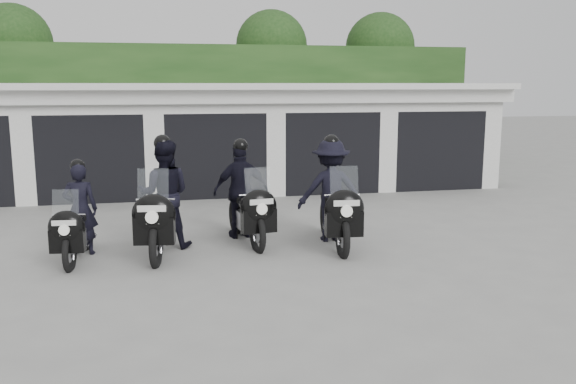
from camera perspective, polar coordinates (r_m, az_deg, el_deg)
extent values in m
plane|color=gray|center=(10.66, -3.89, -5.98)|extent=(80.00, 80.00, 0.00)
cube|color=white|center=(18.77, -7.56, 5.29)|extent=(16.00, 6.00, 2.80)
cube|color=white|center=(18.50, -7.62, 9.81)|extent=(16.40, 6.80, 0.16)
cube|color=white|center=(15.47, -6.74, 8.93)|extent=(16.40, 0.12, 0.40)
cube|color=black|center=(15.95, -6.63, -0.18)|extent=(16.00, 0.06, 0.24)
cube|color=white|center=(16.21, -23.42, 3.79)|extent=(0.50, 0.50, 2.80)
cube|color=black|center=(17.04, -17.54, 3.41)|extent=(2.60, 2.60, 2.20)
cube|color=white|center=(15.90, -18.17, 7.99)|extent=(2.60, 0.50, 0.60)
cube|color=white|center=(15.88, -12.38, 4.27)|extent=(0.50, 0.50, 2.80)
cube|color=black|center=(17.01, -7.08, 3.79)|extent=(2.60, 2.60, 2.20)
cube|color=white|center=(15.87, -6.86, 8.41)|extent=(2.60, 0.50, 0.60)
cube|color=white|center=(16.15, -1.28, 4.60)|extent=(0.50, 0.50, 2.80)
cube|color=black|center=(17.54, 3.09, 4.04)|extent=(2.60, 2.60, 2.20)
cube|color=white|center=(16.43, 4.09, 8.52)|extent=(2.60, 0.50, 0.60)
cube|color=white|center=(16.99, 9.09, 4.75)|extent=(0.50, 0.50, 2.80)
cube|color=black|center=(18.57, 12.40, 4.16)|extent=(2.60, 2.60, 2.20)
cube|color=white|center=(17.54, 13.98, 8.35)|extent=(2.60, 0.50, 0.60)
cube|color=white|center=(18.32, 18.22, 4.75)|extent=(0.50, 0.50, 2.80)
cube|color=#1A3914|center=(22.71, -8.39, 7.99)|extent=(20.00, 2.00, 4.30)
sphere|color=#1A3914|center=(24.73, -24.35, 12.60)|extent=(2.80, 2.80, 2.80)
cylinder|color=black|center=(24.72, -23.88, 6.24)|extent=(0.24, 0.24, 3.30)
sphere|color=#1A3914|center=(24.59, -1.56, 13.49)|extent=(2.80, 2.80, 2.80)
cylinder|color=black|center=(24.58, -1.53, 7.08)|extent=(0.24, 0.24, 3.30)
sphere|color=#1A3914|center=(25.78, 8.60, 13.23)|extent=(2.80, 2.80, 2.80)
cylinder|color=black|center=(25.77, 8.44, 7.11)|extent=(0.24, 0.24, 3.30)
torus|color=black|center=(10.39, -19.78, -5.37)|extent=(0.16, 0.68, 0.67)
torus|color=black|center=(11.64, -18.33, -3.66)|extent=(0.16, 0.68, 0.67)
cube|color=#AFAEB4|center=(11.01, -19.01, -4.12)|extent=(0.28, 0.52, 0.29)
cube|color=black|center=(11.03, -18.99, -4.88)|extent=(0.18, 1.19, 0.06)
ellipsoid|color=black|center=(10.80, -19.28, -2.72)|extent=(0.34, 0.55, 0.26)
cube|color=black|center=(11.17, -18.85, -2.18)|extent=(0.28, 0.52, 0.09)
ellipsoid|color=black|center=(10.22, -20.01, -3.15)|extent=(0.60, 0.35, 0.55)
cube|color=black|center=(10.27, -19.94, -4.30)|extent=(0.55, 0.25, 0.37)
cube|color=#B2BFC6|center=(10.17, -20.10, -1.10)|extent=(0.41, 0.14, 0.47)
cylinder|color=silver|center=(10.36, -19.84, -2.03)|extent=(0.51, 0.07, 0.03)
cube|color=silver|center=(10.05, -20.25, -2.74)|extent=(0.37, 0.05, 0.08)
cube|color=silver|center=(10.11, -20.16, -3.62)|extent=(0.17, 0.03, 0.09)
imported|color=black|center=(11.16, -18.87, -1.53)|extent=(0.62, 0.44, 1.61)
sphere|color=black|center=(11.04, -19.09, 2.31)|extent=(0.25, 0.25, 0.25)
torus|color=black|center=(10.24, -12.26, -4.85)|extent=(0.24, 0.83, 0.82)
torus|color=black|center=(11.80, -11.09, -2.83)|extent=(0.24, 0.83, 0.82)
cube|color=#AFAEB4|center=(11.02, -11.63, -3.34)|extent=(0.38, 0.65, 0.36)
cube|color=black|center=(11.04, -11.61, -4.28)|extent=(0.30, 1.46, 0.07)
ellipsoid|color=black|center=(10.76, -11.84, -1.60)|extent=(0.45, 0.69, 0.32)
cube|color=black|center=(11.22, -11.50, -0.99)|extent=(0.38, 0.65, 0.11)
ellipsoid|color=black|center=(10.04, -12.45, -2.07)|extent=(0.75, 0.47, 0.67)
cube|color=black|center=(10.09, -12.39, -3.50)|extent=(0.68, 0.34, 0.45)
cube|color=#B2BFC6|center=(9.99, -12.52, 0.49)|extent=(0.51, 0.20, 0.57)
cylinder|color=silver|center=(10.21, -12.30, -0.69)|extent=(0.63, 0.12, 0.03)
cube|color=silver|center=(9.82, -12.65, -1.53)|extent=(0.45, 0.08, 0.10)
cube|color=silver|center=(9.90, -12.57, -2.64)|extent=(0.20, 0.05, 0.11)
imported|color=black|center=(11.21, -11.51, -0.19)|extent=(1.06, 0.88, 1.97)
sphere|color=black|center=(11.09, -11.68, 4.51)|extent=(0.30, 0.30, 0.30)
torus|color=black|center=(10.87, -2.87, -3.88)|extent=(0.22, 0.78, 0.77)
torus|color=black|center=(12.28, -4.91, -2.27)|extent=(0.22, 0.78, 0.77)
cube|color=#AFAEB4|center=(11.58, -3.99, -2.65)|extent=(0.35, 0.61, 0.34)
cube|color=black|center=(11.59, -3.95, -3.48)|extent=(0.27, 1.36, 0.06)
ellipsoid|color=black|center=(11.33, -3.76, -1.08)|extent=(0.42, 0.65, 0.30)
cube|color=black|center=(11.76, -4.37, -0.57)|extent=(0.35, 0.61, 0.11)
ellipsoid|color=black|center=(10.68, -2.76, -1.42)|extent=(0.70, 0.43, 0.63)
cube|color=black|center=(10.73, -2.75, -2.68)|extent=(0.64, 0.31, 0.42)
cube|color=#B2BFC6|center=(10.63, -2.83, 0.83)|extent=(0.47, 0.18, 0.54)
cylinder|color=silver|center=(10.84, -3.09, -0.23)|extent=(0.59, 0.11, 0.03)
cube|color=silver|center=(10.49, -2.48, -0.93)|extent=(0.42, 0.07, 0.09)
cube|color=silver|center=(10.55, -2.53, -1.90)|extent=(0.19, 0.04, 0.11)
imported|color=black|center=(11.75, -4.41, 0.14)|extent=(1.15, 0.76, 1.84)
sphere|color=black|center=(11.63, -4.47, 4.33)|extent=(0.28, 0.28, 0.28)
torus|color=black|center=(10.58, 5.14, -4.22)|extent=(0.19, 0.81, 0.80)
torus|color=black|center=(12.09, 3.57, -2.38)|extent=(0.19, 0.81, 0.80)
cube|color=#AFAEB4|center=(11.33, 4.28, -2.83)|extent=(0.34, 0.63, 0.35)
cube|color=black|center=(11.35, 4.29, -3.72)|extent=(0.21, 1.43, 0.07)
ellipsoid|color=black|center=(11.08, 4.49, -1.16)|extent=(0.41, 0.66, 0.32)
cube|color=black|center=(11.53, 4.03, -0.60)|extent=(0.34, 0.63, 0.11)
ellipsoid|color=black|center=(10.38, 5.28, -1.57)|extent=(0.72, 0.42, 0.66)
cube|color=black|center=(10.43, 5.26, -2.93)|extent=(0.66, 0.29, 0.44)
cube|color=#B2BFC6|center=(10.33, 5.28, 0.86)|extent=(0.49, 0.17, 0.56)
cylinder|color=silver|center=(10.55, 5.05, -0.28)|extent=(0.62, 0.08, 0.03)
cube|color=silver|center=(10.17, 5.52, -1.05)|extent=(0.44, 0.05, 0.10)
cube|color=silver|center=(10.24, 5.46, -2.10)|extent=(0.20, 0.03, 0.11)
imported|color=black|center=(11.52, 4.02, 0.16)|extent=(1.30, 0.75, 1.93)
sphere|color=black|center=(11.40, 4.08, 4.65)|extent=(0.30, 0.30, 0.30)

